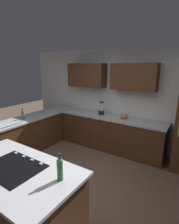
% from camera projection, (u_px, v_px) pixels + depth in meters
% --- Properties ---
extents(ground_plane, '(14.00, 14.00, 0.00)m').
position_uv_depth(ground_plane, '(73.00, 184.00, 3.33)').
color(ground_plane, brown).
extents(wall_back, '(6.00, 0.44, 2.60)m').
position_uv_depth(wall_back, '(118.00, 94.00, 4.65)').
color(wall_back, silver).
rests_on(wall_back, ground).
extents(lower_cabinets_back, '(2.80, 0.60, 0.86)m').
position_uv_depth(lower_cabinets_back, '(110.00, 133.00, 4.67)').
color(lower_cabinets_back, '#472B19').
rests_on(lower_cabinets_back, ground).
extents(countertop_back, '(2.84, 0.64, 0.04)m').
position_uv_depth(countertop_back, '(111.00, 117.00, 4.55)').
color(countertop_back, '#B2B2B7').
rests_on(countertop_back, lower_cabinets_back).
extents(lower_cabinets_side, '(0.60, 2.90, 0.86)m').
position_uv_depth(lower_cabinets_side, '(32.00, 134.00, 4.63)').
color(lower_cabinets_side, '#472B19').
rests_on(lower_cabinets_side, ground).
extents(countertop_side, '(0.64, 2.94, 0.04)m').
position_uv_depth(countertop_side, '(30.00, 118.00, 4.51)').
color(countertop_side, '#B2B2B7').
rests_on(countertop_side, lower_cabinets_side).
extents(island_base, '(1.77, 0.91, 0.86)m').
position_uv_depth(island_base, '(17.00, 198.00, 2.39)').
color(island_base, '#472B19').
rests_on(island_base, ground).
extents(island_top, '(1.85, 0.99, 0.04)m').
position_uv_depth(island_top, '(13.00, 169.00, 2.28)').
color(island_top, '#B2B2B7').
rests_on(island_top, island_base).
extents(sink_unit, '(0.46, 0.70, 0.23)m').
position_uv_depth(sink_unit, '(3.00, 124.00, 3.92)').
color(sink_unit, '#515456').
rests_on(sink_unit, countertop_side).
extents(cooktop, '(0.76, 0.56, 0.03)m').
position_uv_depth(cooktop, '(13.00, 167.00, 2.28)').
color(cooktop, black).
rests_on(cooktop, island_top).
extents(blender, '(0.15, 0.15, 0.35)m').
position_uv_depth(blender, '(101.00, 109.00, 4.70)').
color(blender, black).
rests_on(blender, countertop_back).
extents(mixing_bowl, '(0.21, 0.21, 0.12)m').
position_uv_depth(mixing_bowl, '(124.00, 116.00, 4.38)').
color(mixing_bowl, '#CC724C').
rests_on(mixing_bowl, countertop_back).
extents(dish_soap_bottle, '(0.06, 0.06, 0.28)m').
position_uv_depth(dish_soap_bottle, '(23.00, 115.00, 4.25)').
color(dish_soap_bottle, '#336B38').
rests_on(dish_soap_bottle, countertop_side).
extents(second_bottle, '(0.07, 0.07, 0.33)m').
position_uv_depth(second_bottle, '(60.00, 169.00, 2.00)').
color(second_bottle, '#336B38').
rests_on(second_bottle, island_top).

